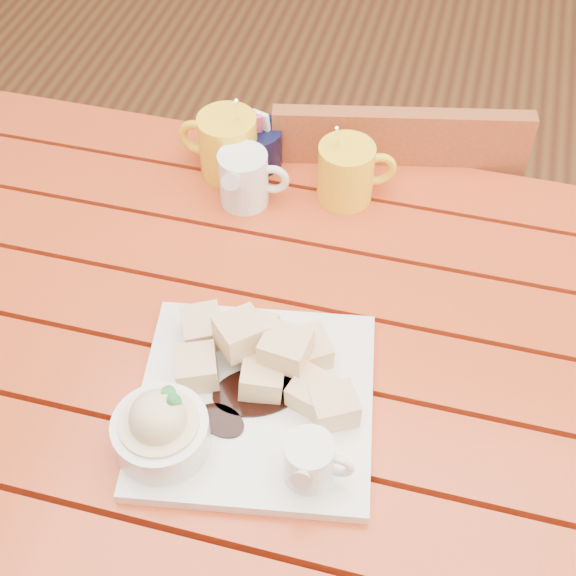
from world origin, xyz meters
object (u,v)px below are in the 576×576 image
(coffee_mug_right, at_px, (348,171))
(table, at_px, (276,381))
(chair_far, at_px, (380,238))
(dessert_plate, at_px, (235,402))
(coffee_mug_left, at_px, (226,144))

(coffee_mug_right, bearing_deg, table, -120.08)
(coffee_mug_right, distance_m, chair_far, 0.39)
(table, xyz_separation_m, dessert_plate, (-0.01, -0.13, 0.14))
(table, height_order, dessert_plate, dessert_plate)
(dessert_plate, bearing_deg, chair_far, 81.89)
(coffee_mug_right, bearing_deg, dessert_plate, -119.55)
(table, distance_m, coffee_mug_left, 0.37)
(dessert_plate, relative_size, coffee_mug_right, 2.30)
(table, relative_size, coffee_mug_left, 8.05)
(table, xyz_separation_m, chair_far, (0.08, 0.49, -0.17))
(coffee_mug_left, distance_m, coffee_mug_right, 0.19)
(table, xyz_separation_m, coffee_mug_right, (0.03, 0.28, 0.16))
(table, distance_m, dessert_plate, 0.19)
(coffee_mug_left, bearing_deg, coffee_mug_right, 2.44)
(coffee_mug_right, relative_size, chair_far, 0.17)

